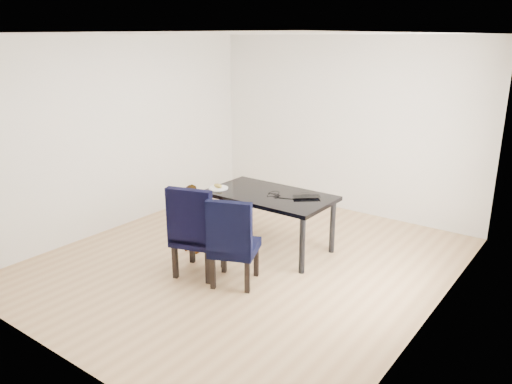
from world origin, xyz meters
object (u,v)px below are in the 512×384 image
Objects in this scene: dining_table at (270,221)px; child at (192,219)px; chair_left at (199,229)px; plate at (218,188)px; chair_right at (235,240)px; laptop at (306,196)px.

child is at bearing -137.26° from dining_table.
chair_left is 0.97m from plate.
chair_right is 1.23m from plate.
chair_left reaches higher than laptop.
chair_right is 3.97× the size of plate.
laptop is (0.69, 1.23, 0.22)m from chair_left.
laptop is at bearing 20.60° from dining_table.
chair_left reaches higher than dining_table.
chair_left is at bearing 163.88° from chair_right.
dining_table is 0.81m from plate.
chair_right is at bearing -10.68° from chair_left.
plate is at bearing -21.54° from laptop.
chair_right reaches higher than child.
chair_right is at bearing -41.06° from plate.
chair_right is at bearing -22.75° from child.
chair_left is 4.22× the size of plate.
plate is (0.06, 0.47, 0.31)m from child.
child is (-0.49, 0.38, -0.10)m from chair_left.
chair_left is (-0.25, -1.07, 0.17)m from dining_table.
dining_table is 6.17× the size of plate.
chair_left is at bearing -63.42° from plate.
child is (-0.74, -0.68, 0.07)m from dining_table.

